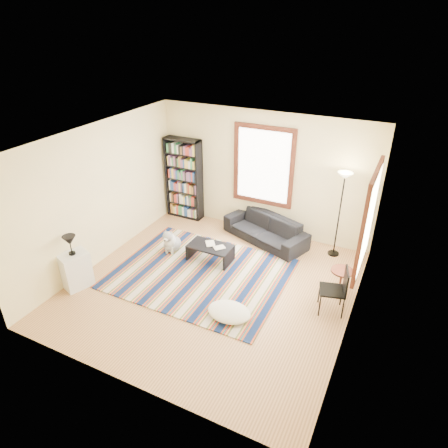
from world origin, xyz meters
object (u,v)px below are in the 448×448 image
at_px(floor_lamp, 339,215).
at_px(dog, 172,239).
at_px(sofa, 266,229).
at_px(folding_chair, 332,290).
at_px(floor_cushion, 229,312).
at_px(side_table, 340,282).
at_px(white_cabinet, 76,270).
at_px(bookshelf, 184,179).
at_px(coffee_table, 210,253).

xyz_separation_m(floor_lamp, dog, (-3.17, -1.40, -0.65)).
height_order(sofa, folding_chair, folding_chair).
distance_m(floor_cushion, side_table, 2.12).
height_order(sofa, white_cabinet, white_cabinet).
xyz_separation_m(floor_cushion, dog, (-2.01, 1.37, 0.18)).
bearing_deg(floor_cushion, folding_chair, 31.32).
bearing_deg(floor_lamp, bookshelf, 177.43).
distance_m(coffee_table, white_cabinet, 2.63).
bearing_deg(coffee_table, side_table, 0.71).
bearing_deg(sofa, side_table, -12.40).
bearing_deg(white_cabinet, bookshelf, 104.61).
xyz_separation_m(sofa, coffee_table, (-0.73, -1.28, -0.11)).
bearing_deg(white_cabinet, folding_chair, 37.37).
xyz_separation_m(sofa, folding_chair, (1.87, -1.76, 0.14)).
bearing_deg(coffee_table, dog, -178.45).
bearing_deg(sofa, dog, -121.13).
bearing_deg(folding_chair, side_table, 69.06).
bearing_deg(sofa, bookshelf, -166.33).
xyz_separation_m(bookshelf, coffee_table, (1.53, -1.55, -0.82)).
xyz_separation_m(bookshelf, side_table, (4.18, -1.51, -0.73)).
xyz_separation_m(coffee_table, white_cabinet, (-1.85, -1.87, 0.17)).
relative_size(floor_cushion, folding_chair, 0.89).
relative_size(floor_cushion, dog, 1.36).
distance_m(floor_cushion, white_cabinet, 3.00).
distance_m(bookshelf, folding_chair, 4.63).
bearing_deg(folding_chair, coffee_table, 154.19).
bearing_deg(side_table, white_cabinet, -157.10).
bearing_deg(sofa, coffee_table, -99.19).
relative_size(white_cabinet, dog, 1.25).
bearing_deg(floor_lamp, dog, -156.16).
relative_size(bookshelf, dog, 3.58).
bearing_deg(coffee_table, white_cabinet, -134.73).
bearing_deg(bookshelf, floor_cushion, -48.26).
relative_size(sofa, floor_lamp, 1.05).
relative_size(sofa, white_cabinet, 2.80).
relative_size(sofa, bookshelf, 0.98).
xyz_separation_m(coffee_table, floor_lamp, (2.26, 1.38, 0.75)).
height_order(floor_cushion, floor_lamp, floor_lamp).
bearing_deg(dog, white_cabinet, -125.57).
distance_m(sofa, floor_lamp, 1.66).
height_order(sofa, bookshelf, bookshelf).
bearing_deg(bookshelf, dog, -68.77).
relative_size(floor_lamp, white_cabinet, 2.66).
relative_size(sofa, floor_cushion, 2.57).
bearing_deg(sofa, floor_cushion, -61.62).
height_order(bookshelf, coffee_table, bookshelf).
bearing_deg(bookshelf, coffee_table, -45.38).
distance_m(coffee_table, floor_cushion, 1.78).
xyz_separation_m(floor_lamp, white_cabinet, (-4.11, -3.24, -0.58)).
distance_m(bookshelf, white_cabinet, 3.49).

